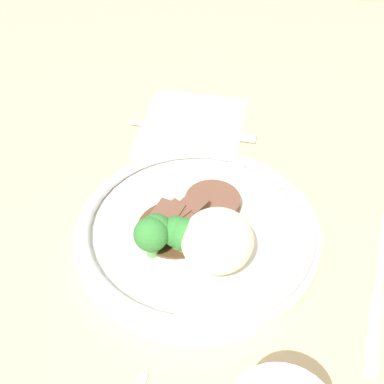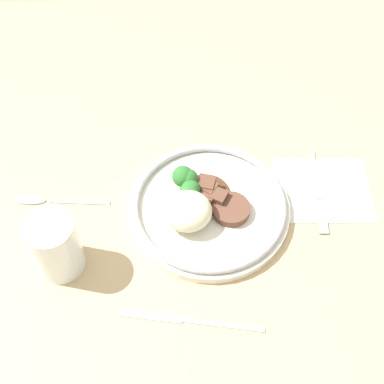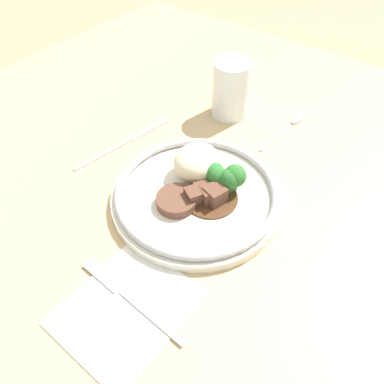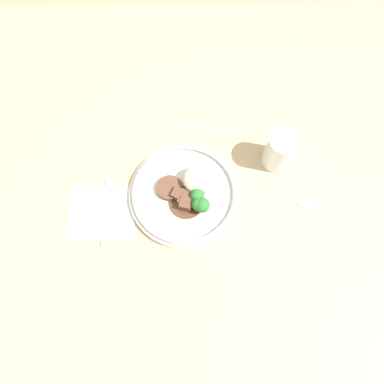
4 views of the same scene
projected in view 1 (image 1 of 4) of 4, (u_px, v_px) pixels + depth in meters
name	position (u px, v px, depth m)	size (l,w,h in m)	color
ground_plane	(210.00, 249.00, 0.63)	(8.00, 8.00, 0.00)	#998466
dining_table	(210.00, 238.00, 0.62)	(1.25, 1.21, 0.04)	tan
napkin	(192.00, 127.00, 0.73)	(0.16, 0.14, 0.00)	silver
plate	(197.00, 230.00, 0.57)	(0.27, 0.27, 0.07)	silver
fork	(205.00, 132.00, 0.72)	(0.02, 0.18, 0.00)	#ADADB2
knife	(378.00, 291.00, 0.54)	(0.21, 0.04, 0.00)	#ADADB2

